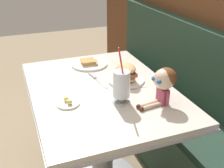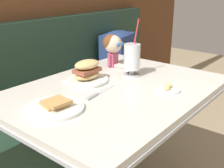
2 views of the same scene
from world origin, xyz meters
name	(u,v)px [view 2 (image 2 of 2)]	position (x,y,z in m)	size (l,w,h in m)	color
booth_bench	(43,124)	(0.00, 0.81, 0.33)	(2.60, 0.48, 1.00)	#233D2D
diner_table	(115,123)	(0.00, 0.18, 0.54)	(1.11, 0.81, 0.74)	silver
toast_plate	(54,107)	(-0.36, 0.22, 0.75)	(0.25, 0.25, 0.04)	white
milkshake_glass	(132,59)	(0.20, 0.22, 0.84)	(0.10, 0.10, 0.32)	silver
sandwich_plate	(87,73)	(-0.02, 0.35, 0.79)	(0.22, 0.22, 0.12)	white
butter_saucer	(168,89)	(0.12, -0.04, 0.75)	(0.12, 0.12, 0.04)	white
butter_knife	(96,94)	(-0.14, 0.19, 0.74)	(0.24, 0.05, 0.01)	silver
seated_doll	(113,46)	(0.28, 0.43, 0.87)	(0.13, 0.22, 0.20)	#B74C6B
backpack	(118,54)	(0.80, 0.78, 0.66)	(0.34, 0.30, 0.41)	navy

